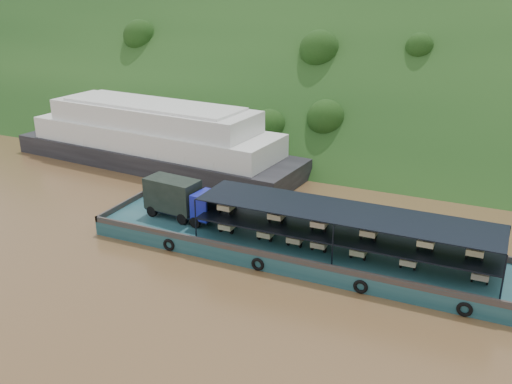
% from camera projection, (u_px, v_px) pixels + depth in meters
% --- Properties ---
extents(ground, '(160.00, 160.00, 0.00)m').
position_uv_depth(ground, '(263.00, 242.00, 48.28)').
color(ground, brown).
rests_on(ground, ground).
extents(hillside, '(140.00, 39.60, 39.60)m').
position_uv_depth(hillside, '(369.00, 139.00, 78.84)').
color(hillside, '#153714').
rests_on(hillside, ground).
extents(cargo_barge, '(35.00, 7.18, 4.65)m').
position_uv_depth(cargo_barge, '(288.00, 241.00, 45.80)').
color(cargo_barge, '#143F47').
rests_on(cargo_barge, ground).
extents(passenger_ferry, '(37.34, 12.18, 7.43)m').
position_uv_depth(passenger_ferry, '(155.00, 138.00, 67.28)').
color(passenger_ferry, black).
rests_on(passenger_ferry, ground).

